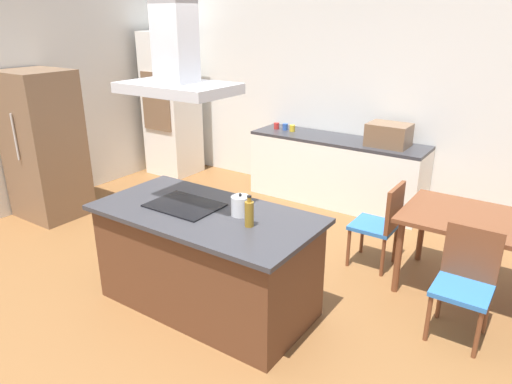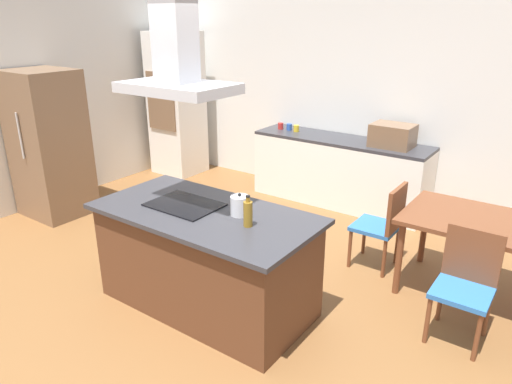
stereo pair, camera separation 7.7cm
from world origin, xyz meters
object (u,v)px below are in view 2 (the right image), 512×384
(wall_oven_stack, at_px, (177,104))
(dining_table, at_px, (487,230))
(coffee_mug_yellow, at_px, (296,128))
(coffee_mug_red, at_px, (281,126))
(tea_kettle, at_px, (240,205))
(coffee_mug_blue, at_px, (289,127))
(cooktop, at_px, (185,205))
(range_hood, at_px, (176,60))
(refrigerator, at_px, (49,144))
(chair_facing_island, at_px, (466,279))
(chair_at_left_end, at_px, (384,222))
(olive_oil_bottle, at_px, (248,213))
(countertop_microwave, at_px, (393,136))

(wall_oven_stack, height_order, dining_table, wall_oven_stack)
(coffee_mug_yellow, bearing_deg, coffee_mug_red, 179.06)
(tea_kettle, bearing_deg, wall_oven_stack, 141.49)
(coffee_mug_blue, bearing_deg, cooktop, -75.59)
(dining_table, xyz_separation_m, range_hood, (-2.14, -1.52, 1.43))
(refrigerator, xyz_separation_m, chair_facing_island, (4.90, 0.39, -0.40))
(coffee_mug_red, distance_m, chair_at_left_end, 2.55)
(cooktop, height_order, dining_table, cooktop)
(wall_oven_stack, bearing_deg, tea_kettle, -38.51)
(wall_oven_stack, bearing_deg, refrigerator, -92.10)
(tea_kettle, relative_size, coffee_mug_yellow, 2.25)
(dining_table, distance_m, chair_at_left_end, 0.93)
(tea_kettle, bearing_deg, range_hood, -167.51)
(coffee_mug_red, relative_size, dining_table, 0.06)
(olive_oil_bottle, bearing_deg, coffee_mug_red, 118.33)
(countertop_microwave, height_order, wall_oven_stack, wall_oven_stack)
(chair_facing_island, height_order, chair_at_left_end, same)
(dining_table, bearing_deg, countertop_microwave, 135.66)
(cooktop, xyz_separation_m, wall_oven_stack, (-2.68, 2.65, 0.20))
(olive_oil_bottle, xyz_separation_m, chair_at_left_end, (0.53, 1.55, -0.50))
(olive_oil_bottle, height_order, coffee_mug_yellow, olive_oil_bottle)
(countertop_microwave, xyz_separation_m, wall_oven_stack, (-3.43, -0.23, 0.06))
(olive_oil_bottle, relative_size, coffee_mug_yellow, 2.80)
(coffee_mug_yellow, bearing_deg, olive_oil_bottle, -65.76)
(countertop_microwave, height_order, dining_table, countertop_microwave)
(coffee_mug_red, relative_size, range_hood, 0.10)
(coffee_mug_blue, xyz_separation_m, dining_table, (2.89, -1.38, -0.28))
(cooktop, height_order, range_hood, range_hood)
(coffee_mug_yellow, bearing_deg, countertop_microwave, -0.19)
(coffee_mug_red, xyz_separation_m, wall_oven_stack, (-1.80, -0.24, 0.16))
(coffee_mug_blue, bearing_deg, wall_oven_stack, -172.36)
(coffee_mug_blue, xyz_separation_m, refrigerator, (-2.01, -2.44, -0.03))
(refrigerator, relative_size, dining_table, 1.30)
(wall_oven_stack, relative_size, range_hood, 2.44)
(chair_facing_island, distance_m, chair_at_left_end, 1.13)
(tea_kettle, xyz_separation_m, dining_table, (1.63, 1.41, -0.32))
(chair_facing_island, bearing_deg, coffee_mug_red, 146.07)
(countertop_microwave, xyz_separation_m, chair_facing_island, (1.39, -2.02, -0.53))
(cooktop, height_order, countertop_microwave, countertop_microwave)
(cooktop, bearing_deg, tea_kettle, 12.49)
(range_hood, bearing_deg, coffee_mug_blue, 104.41)
(tea_kettle, height_order, chair_facing_island, tea_kettle)
(tea_kettle, height_order, refrigerator, refrigerator)
(refrigerator, distance_m, range_hood, 3.04)
(refrigerator, bearing_deg, chair_at_left_end, 14.86)
(coffee_mug_red, bearing_deg, coffee_mug_blue, 7.05)
(coffee_mug_yellow, distance_m, chair_facing_island, 3.45)
(countertop_microwave, distance_m, range_hood, 3.16)
(countertop_microwave, distance_m, wall_oven_stack, 3.44)
(coffee_mug_red, height_order, dining_table, coffee_mug_red)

